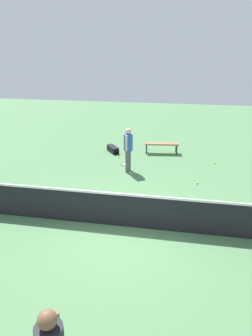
{
  "coord_description": "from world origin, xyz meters",
  "views": [
    {
      "loc": [
        -1.38,
        6.97,
        4.43
      ],
      "look_at": [
        0.28,
        -1.95,
        0.9
      ],
      "focal_mm": 32.99,
      "sensor_mm": 36.0,
      "label": 1
    }
  ],
  "objects_px": {
    "tennis_ball_near_player": "(118,157)",
    "tennis_ball_midcourt": "(213,220)",
    "tennis_ball_baseline": "(215,163)",
    "player_near_side": "(128,146)",
    "equipment_bag": "(113,149)",
    "tennis_ball_by_net": "(197,183)",
    "courtside_bench": "(162,144)",
    "tennis_racket_near_player": "(125,165)"
  },
  "relations": [
    {
      "from": "tennis_racket_near_player",
      "to": "tennis_ball_midcourt",
      "type": "height_order",
      "value": "tennis_ball_midcourt"
    },
    {
      "from": "tennis_racket_near_player",
      "to": "tennis_ball_near_player",
      "type": "bearing_deg",
      "value": -61.19
    },
    {
      "from": "player_near_side",
      "to": "tennis_ball_by_net",
      "type": "distance_m",
      "value": 2.86
    },
    {
      "from": "tennis_racket_near_player",
      "to": "tennis_ball_near_player",
      "type": "xyz_separation_m",
      "value": [
        0.46,
        -0.84,
        0.02
      ]
    },
    {
      "from": "tennis_ball_midcourt",
      "to": "courtside_bench",
      "type": "height_order",
      "value": "courtside_bench"
    },
    {
      "from": "tennis_racket_near_player",
      "to": "courtside_bench",
      "type": "distance_m",
      "value": 2.27
    },
    {
      "from": "tennis_ball_baseline",
      "to": "courtside_bench",
      "type": "distance_m",
      "value": 2.48
    },
    {
      "from": "tennis_ball_near_player",
      "to": "equipment_bag",
      "type": "xyz_separation_m",
      "value": [
        0.37,
        -0.67,
        0.11
      ]
    },
    {
      "from": "tennis_ball_near_player",
      "to": "tennis_ball_baseline",
      "type": "xyz_separation_m",
      "value": [
        -4.06,
        -0.01,
        0.0
      ]
    },
    {
      "from": "tennis_ball_midcourt",
      "to": "courtside_bench",
      "type": "relative_size",
      "value": 0.04
    },
    {
      "from": "tennis_ball_near_player",
      "to": "tennis_ball_baseline",
      "type": "bearing_deg",
      "value": -179.8
    },
    {
      "from": "player_near_side",
      "to": "tennis_ball_by_net",
      "type": "bearing_deg",
      "value": 164.07
    },
    {
      "from": "tennis_ball_by_net",
      "to": "player_near_side",
      "type": "bearing_deg",
      "value": -15.93
    },
    {
      "from": "player_near_side",
      "to": "courtside_bench",
      "type": "bearing_deg",
      "value": -113.99
    },
    {
      "from": "tennis_ball_by_net",
      "to": "tennis_ball_baseline",
      "type": "height_order",
      "value": "same"
    },
    {
      "from": "tennis_ball_midcourt",
      "to": "tennis_ball_near_player",
      "type": "bearing_deg",
      "value": -52.02
    },
    {
      "from": "tennis_racket_near_player",
      "to": "courtside_bench",
      "type": "height_order",
      "value": "courtside_bench"
    },
    {
      "from": "tennis_ball_near_player",
      "to": "tennis_ball_midcourt",
      "type": "height_order",
      "value": "same"
    },
    {
      "from": "tennis_racket_near_player",
      "to": "tennis_ball_midcourt",
      "type": "relative_size",
      "value": 9.16
    },
    {
      "from": "player_near_side",
      "to": "tennis_ball_baseline",
      "type": "bearing_deg",
      "value": -155.88
    },
    {
      "from": "tennis_racket_near_player",
      "to": "tennis_ball_midcourt",
      "type": "distance_m",
      "value": 5.0
    },
    {
      "from": "tennis_racket_near_player",
      "to": "tennis_ball_near_player",
      "type": "distance_m",
      "value": 0.96
    },
    {
      "from": "tennis_ball_midcourt",
      "to": "tennis_racket_near_player",
      "type": "bearing_deg",
      "value": -50.27
    },
    {
      "from": "tennis_racket_near_player",
      "to": "tennis_ball_baseline",
      "type": "distance_m",
      "value": 3.7
    },
    {
      "from": "tennis_ball_midcourt",
      "to": "courtside_bench",
      "type": "distance_m",
      "value": 5.96
    },
    {
      "from": "tennis_racket_near_player",
      "to": "courtside_bench",
      "type": "relative_size",
      "value": 0.39
    },
    {
      "from": "tennis_ball_near_player",
      "to": "tennis_ball_baseline",
      "type": "relative_size",
      "value": 1.0
    },
    {
      "from": "tennis_ball_near_player",
      "to": "tennis_ball_by_net",
      "type": "xyz_separation_m",
      "value": [
        -3.29,
        2.23,
        0.0
      ]
    },
    {
      "from": "tennis_racket_near_player",
      "to": "tennis_ball_midcourt",
      "type": "bearing_deg",
      "value": 129.73
    },
    {
      "from": "tennis_ball_near_player",
      "to": "tennis_ball_midcourt",
      "type": "xyz_separation_m",
      "value": [
        -3.66,
        4.69,
        0.0
      ]
    },
    {
      "from": "courtside_bench",
      "to": "equipment_bag",
      "type": "bearing_deg",
      "value": 7.55
    },
    {
      "from": "tennis_ball_midcourt",
      "to": "player_near_side",
      "type": "bearing_deg",
      "value": -47.29
    },
    {
      "from": "tennis_ball_near_player",
      "to": "tennis_ball_baseline",
      "type": "distance_m",
      "value": 4.06
    },
    {
      "from": "player_near_side",
      "to": "tennis_ball_midcourt",
      "type": "xyz_separation_m",
      "value": [
        -2.95,
        3.2,
        -0.98
      ]
    },
    {
      "from": "tennis_racket_near_player",
      "to": "equipment_bag",
      "type": "xyz_separation_m",
      "value": [
        0.83,
        -1.51,
        0.13
      ]
    },
    {
      "from": "tennis_ball_baseline",
      "to": "courtside_bench",
      "type": "xyz_separation_m",
      "value": [
        2.27,
        -0.94,
        0.38
      ]
    },
    {
      "from": "player_near_side",
      "to": "equipment_bag",
      "type": "relative_size",
      "value": 2.09
    },
    {
      "from": "tennis_racket_near_player",
      "to": "tennis_ball_baseline",
      "type": "relative_size",
      "value": 9.16
    },
    {
      "from": "courtside_bench",
      "to": "tennis_ball_by_net",
      "type": "bearing_deg",
      "value": 115.26
    },
    {
      "from": "player_near_side",
      "to": "equipment_bag",
      "type": "xyz_separation_m",
      "value": [
        1.08,
        -2.16,
        -0.87
      ]
    },
    {
      "from": "tennis_ball_by_net",
      "to": "tennis_ball_baseline",
      "type": "relative_size",
      "value": 1.0
    },
    {
      "from": "player_near_side",
      "to": "tennis_racket_near_player",
      "type": "bearing_deg",
      "value": -69.4
    }
  ]
}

